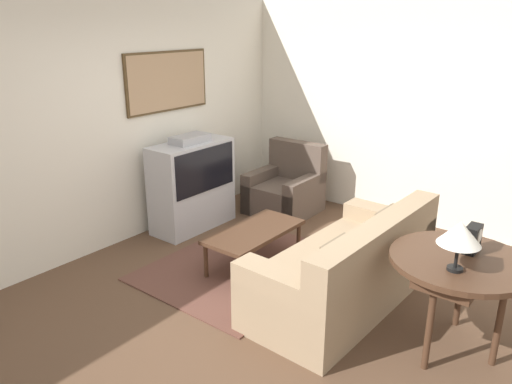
{
  "coord_description": "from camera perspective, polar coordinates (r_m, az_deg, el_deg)",
  "views": [
    {
      "loc": [
        -3.23,
        -2.39,
        2.44
      ],
      "look_at": [
        0.58,
        0.61,
        0.75
      ],
      "focal_mm": 35.0,
      "sensor_mm": 36.0,
      "label": 1
    }
  ],
  "objects": [
    {
      "name": "armchair",
      "position": [
        6.62,
        3.41,
        0.21
      ],
      "size": [
        0.83,
        0.83,
        0.9
      ],
      "rotation": [
        0.0,
        0.0,
        -1.55
      ],
      "color": "brown",
      "rests_on": "ground_plane"
    },
    {
      "name": "coffee_table",
      "position": [
        5.11,
        -0.19,
        -4.78
      ],
      "size": [
        1.09,
        0.53,
        0.4
      ],
      "color": "#472D1E",
      "rests_on": "ground_plane"
    },
    {
      "name": "wall_right",
      "position": [
        6.42,
        16.05,
        8.7
      ],
      "size": [
        0.06,
        12.0,
        2.7
      ],
      "color": "silver",
      "rests_on": "ground_plane"
    },
    {
      "name": "ground_plane",
      "position": [
        4.7,
        1.55,
        -12.06
      ],
      "size": [
        12.0,
        12.0,
        0.0
      ],
      "primitive_type": "plane",
      "color": "brown"
    },
    {
      "name": "console_table",
      "position": [
        4.02,
        22.25,
        -7.95
      ],
      "size": [
        1.01,
        1.01,
        0.77
      ],
      "color": "#472D1E",
      "rests_on": "ground_plane"
    },
    {
      "name": "tv",
      "position": [
        6.06,
        -7.29,
        0.85
      ],
      "size": [
        1.05,
        0.47,
        1.15
      ],
      "color": "#B7B7BC",
      "rests_on": "ground_plane"
    },
    {
      "name": "wall_back",
      "position": [
        5.67,
        -15.9,
        7.46
      ],
      "size": [
        12.0,
        0.1,
        2.7
      ],
      "color": "silver",
      "rests_on": "ground_plane"
    },
    {
      "name": "couch",
      "position": [
        4.56,
        10.34,
        -8.86
      ],
      "size": [
        1.99,
        0.95,
        0.86
      ],
      "rotation": [
        0.0,
        0.0,
        3.11
      ],
      "color": "#9E8466",
      "rests_on": "ground_plane"
    },
    {
      "name": "area_rug",
      "position": [
        5.24,
        -1.55,
        -8.45
      ],
      "size": [
        1.96,
        1.57,
        0.01
      ],
      "color": "brown",
      "rests_on": "ground_plane"
    },
    {
      "name": "table_lamp",
      "position": [
        3.68,
        22.27,
        -4.44
      ],
      "size": [
        0.3,
        0.3,
        0.37
      ],
      "color": "black",
      "rests_on": "console_table"
    },
    {
      "name": "mantel_clock",
      "position": [
        4.08,
        23.52,
        -4.94
      ],
      "size": [
        0.17,
        0.1,
        0.21
      ],
      "color": "black",
      "rests_on": "console_table"
    }
  ]
}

